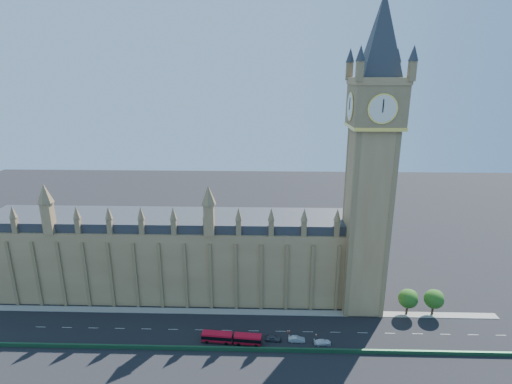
{
  "coord_description": "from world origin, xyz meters",
  "views": [
    {
      "loc": [
        7.64,
        -101.06,
        73.07
      ],
      "look_at": [
        4.43,
        10.0,
        39.87
      ],
      "focal_mm": 28.0,
      "sensor_mm": 36.0,
      "label": 1
    }
  ],
  "objects_px": {
    "car_grey": "(273,338)",
    "car_silver": "(297,339)",
    "car_white": "(322,342)",
    "red_bus": "(232,338)"
  },
  "relations": [
    {
      "from": "red_bus",
      "to": "car_grey",
      "type": "distance_m",
      "value": 11.77
    },
    {
      "from": "red_bus",
      "to": "car_silver",
      "type": "bearing_deg",
      "value": 8.22
    },
    {
      "from": "car_silver",
      "to": "car_white",
      "type": "distance_m",
      "value": 7.19
    },
    {
      "from": "car_grey",
      "to": "car_white",
      "type": "xyz_separation_m",
      "value": [
        13.87,
        -1.16,
        -0.09
      ]
    },
    {
      "from": "red_bus",
      "to": "car_white",
      "type": "bearing_deg",
      "value": 5.19
    },
    {
      "from": "red_bus",
      "to": "car_white",
      "type": "distance_m",
      "value": 25.56
    },
    {
      "from": "car_grey",
      "to": "car_white",
      "type": "relative_size",
      "value": 0.96
    },
    {
      "from": "car_silver",
      "to": "car_white",
      "type": "height_order",
      "value": "car_silver"
    },
    {
      "from": "car_grey",
      "to": "car_silver",
      "type": "bearing_deg",
      "value": -87.16
    },
    {
      "from": "car_white",
      "to": "red_bus",
      "type": "bearing_deg",
      "value": 83.17
    }
  ]
}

